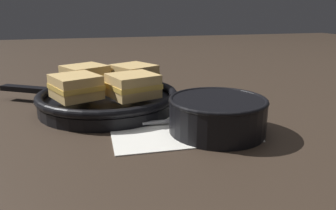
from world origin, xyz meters
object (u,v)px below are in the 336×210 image
at_px(soup_bowl, 217,113).
at_px(skillet, 107,99).
at_px(spoon, 182,120).
at_px(sandwich_near_right, 134,75).
at_px(sandwich_far_left, 85,75).
at_px(sandwich_far_right, 76,87).
at_px(sandwich_near_left, 133,86).

bearing_deg(soup_bowl, skillet, 132.01).
xyz_separation_m(spoon, skillet, (-0.13, 0.14, 0.01)).
height_order(sandwich_near_right, sandwich_far_left, same).
distance_m(soup_bowl, spoon, 0.08).
distance_m(skillet, sandwich_far_right, 0.09).
relative_size(skillet, sandwich_near_right, 3.31).
bearing_deg(soup_bowl, spoon, 129.09).
xyz_separation_m(spoon, sandwich_far_left, (-0.17, 0.20, 0.06)).
height_order(skillet, sandwich_near_left, sandwich_near_left).
distance_m(spoon, sandwich_far_right, 0.22).
distance_m(soup_bowl, skillet, 0.26).
height_order(skillet, sandwich_far_right, sandwich_far_right).
relative_size(sandwich_near_left, sandwich_far_left, 0.94).
bearing_deg(sandwich_near_left, skillet, 125.07).
relative_size(sandwich_near_left, sandwich_far_right, 0.97).
xyz_separation_m(sandwich_near_left, sandwich_far_right, (-0.11, 0.02, 0.00)).
xyz_separation_m(sandwich_near_right, sandwich_far_left, (-0.11, 0.02, 0.00)).
bearing_deg(spoon, sandwich_near_right, 110.93).
bearing_deg(sandwich_far_left, sandwich_near_left, -55.53).
height_order(sandwich_near_left, sandwich_far_right, same).
relative_size(soup_bowl, sandwich_near_left, 1.54).
height_order(soup_bowl, spoon, soup_bowl).
relative_size(spoon, sandwich_far_left, 1.33).
bearing_deg(skillet, soup_bowl, -47.99).
relative_size(sandwich_near_left, sandwich_near_right, 0.94).
bearing_deg(skillet, spoon, -46.83).
xyz_separation_m(spoon, sandwich_near_left, (-0.08, 0.07, 0.06)).
xyz_separation_m(skillet, sandwich_far_right, (-0.06, -0.05, 0.04)).
distance_m(spoon, sandwich_near_right, 0.20).
bearing_deg(spoon, sandwich_far_right, 157.04).
height_order(sandwich_near_left, sandwich_near_right, same).
bearing_deg(soup_bowl, sandwich_far_right, 148.17).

